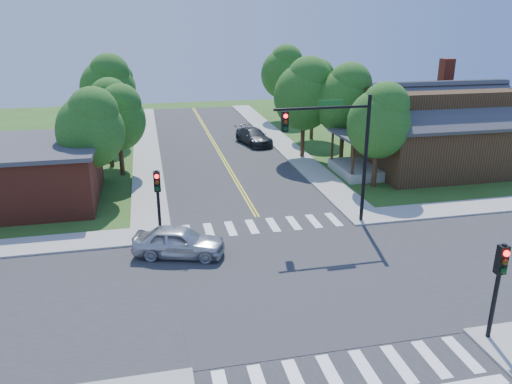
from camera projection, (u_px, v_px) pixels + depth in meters
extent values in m
plane|color=#31561B|center=(294.00, 281.00, 22.07)|extent=(100.00, 100.00, 0.00)
cube|color=#2D2D30|center=(294.00, 280.00, 22.06)|extent=(10.00, 90.00, 0.04)
cube|color=#2D2D30|center=(294.00, 280.00, 22.06)|extent=(90.00, 10.00, 0.04)
cube|color=#2D2D30|center=(294.00, 281.00, 22.07)|extent=(10.20, 10.20, 0.06)
cube|color=#9E9B93|center=(280.00, 142.00, 46.30)|extent=(2.20, 40.00, 0.14)
cube|color=#9E9B93|center=(146.00, 149.00, 43.82)|extent=(2.20, 40.00, 0.14)
cube|color=white|center=(187.00, 232.00, 26.91)|extent=(0.45, 2.00, 0.01)
cube|color=white|center=(209.00, 230.00, 27.15)|extent=(0.45, 2.00, 0.01)
cube|color=white|center=(231.00, 228.00, 27.39)|extent=(0.45, 2.00, 0.01)
cube|color=white|center=(252.00, 226.00, 27.64)|extent=(0.45, 2.00, 0.01)
cube|color=white|center=(273.00, 225.00, 27.88)|extent=(0.45, 2.00, 0.01)
cube|color=white|center=(294.00, 223.00, 28.13)|extent=(0.45, 2.00, 0.01)
cube|color=white|center=(314.00, 221.00, 28.37)|extent=(0.45, 2.00, 0.01)
cube|color=white|center=(334.00, 219.00, 28.61)|extent=(0.45, 2.00, 0.01)
cube|color=white|center=(296.00, 380.00, 15.98)|extent=(0.45, 2.00, 0.01)
cube|color=white|center=(331.00, 374.00, 16.22)|extent=(0.45, 2.00, 0.01)
cube|color=white|center=(366.00, 369.00, 16.46)|extent=(0.45, 2.00, 0.01)
cube|color=white|center=(399.00, 364.00, 16.71)|extent=(0.45, 2.00, 0.01)
cube|color=white|center=(431.00, 359.00, 16.95)|extent=(0.45, 2.00, 0.01)
cube|color=white|center=(463.00, 354.00, 17.20)|extent=(0.45, 2.00, 0.01)
cube|color=yellow|center=(212.00, 142.00, 46.20)|extent=(0.10, 37.50, 0.01)
cube|color=yellow|center=(214.00, 142.00, 46.24)|extent=(0.10, 37.50, 0.01)
cylinder|color=black|center=(365.00, 161.00, 27.16)|extent=(0.20, 0.20, 7.20)
cylinder|color=black|center=(322.00, 108.00, 25.64)|extent=(5.20, 0.14, 0.14)
cube|color=#19591E|center=(330.00, 103.00, 25.59)|extent=(1.40, 0.04, 0.30)
cube|color=black|center=(285.00, 122.00, 25.44)|extent=(0.34, 0.28, 1.05)
sphere|color=#FF0C0C|center=(286.00, 116.00, 25.18)|extent=(0.22, 0.22, 0.22)
sphere|color=#3F2605|center=(286.00, 122.00, 25.28)|extent=(0.22, 0.22, 0.22)
sphere|color=#05330F|center=(286.00, 129.00, 25.39)|extent=(0.22, 0.22, 0.22)
cylinder|color=black|center=(495.00, 294.00, 17.42)|extent=(0.16, 0.16, 3.80)
cube|color=black|center=(502.00, 260.00, 16.98)|extent=(0.34, 0.28, 1.05)
sphere|color=#FF0C0C|center=(507.00, 253.00, 16.71)|extent=(0.22, 0.22, 0.22)
sphere|color=#3F2605|center=(505.00, 262.00, 16.82)|extent=(0.22, 0.22, 0.22)
sphere|color=#05330F|center=(503.00, 270.00, 16.93)|extent=(0.22, 0.22, 0.22)
cylinder|color=black|center=(159.00, 206.00, 25.45)|extent=(0.16, 0.16, 3.80)
cube|color=black|center=(157.00, 181.00, 25.01)|extent=(0.34, 0.28, 1.05)
sphere|color=#FF0C0C|center=(157.00, 176.00, 24.75)|extent=(0.22, 0.22, 0.22)
sphere|color=#3F2605|center=(157.00, 183.00, 24.86)|extent=(0.22, 0.22, 0.22)
sphere|color=#05330F|center=(158.00, 189.00, 24.96)|extent=(0.22, 0.22, 0.22)
cube|color=#2F1F10|center=(435.00, 143.00, 37.57)|extent=(10.00, 8.00, 4.00)
cube|color=#9E9B93|center=(355.00, 170.00, 36.84)|extent=(2.60, 4.50, 0.70)
cylinder|color=#2F1F10|center=(353.00, 162.00, 34.36)|extent=(0.18, 0.18, 2.50)
cylinder|color=#2F1F10|center=(332.00, 147.00, 38.04)|extent=(0.18, 0.18, 2.50)
cube|color=#38383D|center=(357.00, 135.00, 35.97)|extent=(2.80, 4.80, 0.18)
cube|color=maroon|center=(441.00, 113.00, 40.78)|extent=(0.90, 0.90, 7.11)
cube|color=maroon|center=(13.00, 176.00, 30.75)|extent=(10.00, 8.00, 3.50)
cube|color=#38383D|center=(8.00, 147.00, 30.13)|extent=(10.40, 8.40, 0.25)
cylinder|color=#382314|center=(375.00, 168.00, 33.89)|extent=(0.34, 0.34, 2.66)
ellipsoid|color=#284E17|center=(378.00, 124.00, 32.89)|extent=(4.20, 3.99, 4.62)
sphere|color=#284E17|center=(386.00, 105.00, 32.35)|extent=(3.08, 3.08, 3.08)
cylinder|color=#382314|center=(342.00, 144.00, 39.80)|extent=(0.34, 0.34, 2.92)
ellipsoid|color=#284E17|center=(344.00, 102.00, 38.71)|extent=(4.61, 4.38, 5.07)
sphere|color=#284E17|center=(350.00, 84.00, 38.12)|extent=(3.38, 3.38, 3.38)
cylinder|color=#382314|center=(312.00, 124.00, 47.23)|extent=(0.34, 0.34, 2.79)
ellipsoid|color=#284E17|center=(313.00, 91.00, 46.18)|extent=(4.40, 4.18, 4.85)
sphere|color=#284E17|center=(317.00, 76.00, 45.61)|extent=(3.23, 3.23, 3.23)
cylinder|color=#382314|center=(282.00, 106.00, 56.07)|extent=(0.34, 0.34, 3.08)
ellipsoid|color=#284E17|center=(283.00, 74.00, 54.91)|extent=(4.86, 4.62, 5.35)
sphere|color=#284E17|center=(286.00, 61.00, 54.30)|extent=(3.57, 3.57, 3.57)
cylinder|color=#382314|center=(96.00, 177.00, 31.92)|extent=(0.34, 0.34, 2.64)
ellipsoid|color=#284E17|center=(90.00, 131.00, 30.92)|extent=(4.18, 3.97, 4.59)
sphere|color=#284E17|center=(93.00, 112.00, 30.38)|extent=(3.06, 3.06, 3.06)
cylinder|color=#382314|center=(111.00, 151.00, 38.43)|extent=(0.34, 0.34, 2.55)
ellipsoid|color=#284E17|center=(107.00, 113.00, 37.47)|extent=(4.03, 3.83, 4.43)
sphere|color=#284E17|center=(109.00, 97.00, 36.94)|extent=(2.95, 2.95, 2.95)
cylinder|color=#382314|center=(111.00, 128.00, 45.27)|extent=(0.34, 0.34, 3.02)
ellipsoid|color=#284E17|center=(108.00, 90.00, 44.14)|extent=(4.76, 4.53, 5.24)
sphere|color=#284E17|center=(109.00, 73.00, 43.54)|extent=(3.49, 3.49, 3.49)
cylinder|color=#382314|center=(120.00, 113.00, 54.07)|extent=(0.34, 0.34, 2.39)
ellipsoid|color=#284E17|center=(118.00, 87.00, 53.17)|extent=(3.78, 3.59, 4.15)
sphere|color=#284E17|center=(120.00, 77.00, 52.67)|extent=(2.77, 2.77, 2.77)
cylinder|color=#382314|center=(303.00, 140.00, 40.79)|extent=(0.34, 0.34, 3.06)
ellipsoid|color=#284E17|center=(304.00, 97.00, 39.64)|extent=(4.83, 4.59, 5.31)
sphere|color=#284E17|center=(309.00, 79.00, 39.04)|extent=(3.54, 3.54, 3.54)
cylinder|color=#382314|center=(121.00, 158.00, 36.42)|extent=(0.34, 0.34, 2.49)
ellipsoid|color=#284E17|center=(118.00, 120.00, 35.48)|extent=(3.93, 3.74, 4.33)
sphere|color=#284E17|center=(121.00, 104.00, 34.97)|extent=(2.88, 2.88, 2.88)
imported|color=silver|center=(179.00, 242.00, 24.07)|extent=(4.29, 5.43, 1.50)
imported|color=#2C2F31|center=(254.00, 137.00, 45.29)|extent=(4.23, 5.79, 1.42)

